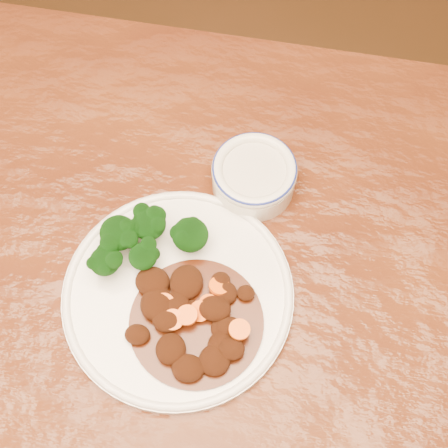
# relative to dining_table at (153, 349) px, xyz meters

# --- Properties ---
(ground) EXTENTS (4.00, 4.00, 0.00)m
(ground) POSITION_rel_dining_table_xyz_m (-0.00, 0.00, -0.67)
(ground) COLOR #4D3013
(ground) RESTS_ON ground
(dining_table) EXTENTS (1.56, 1.00, 0.75)m
(dining_table) POSITION_rel_dining_table_xyz_m (0.00, 0.00, 0.00)
(dining_table) COLOR #5A280F
(dining_table) RESTS_ON ground
(dinner_plate) EXTENTS (0.27, 0.27, 0.02)m
(dinner_plate) POSITION_rel_dining_table_xyz_m (0.03, 0.04, 0.09)
(dinner_plate) COLOR white
(dinner_plate) RESTS_ON dining_table
(broccoli_florets) EXTENTS (0.13, 0.09, 0.05)m
(broccoli_florets) POSITION_rel_dining_table_xyz_m (-0.01, 0.10, 0.12)
(broccoli_florets) COLOR #779E51
(broccoli_florets) RESTS_ON dinner_plate
(mince_stew) EXTENTS (0.15, 0.15, 0.03)m
(mince_stew) POSITION_rel_dining_table_xyz_m (0.05, 0.01, 0.10)
(mince_stew) COLOR #401606
(mince_stew) RESTS_ON dinner_plate
(dip_bowl) EXTENTS (0.11, 0.11, 0.05)m
(dip_bowl) POSITION_rel_dining_table_xyz_m (0.10, 0.20, 0.11)
(dip_bowl) COLOR silver
(dip_bowl) RESTS_ON dining_table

